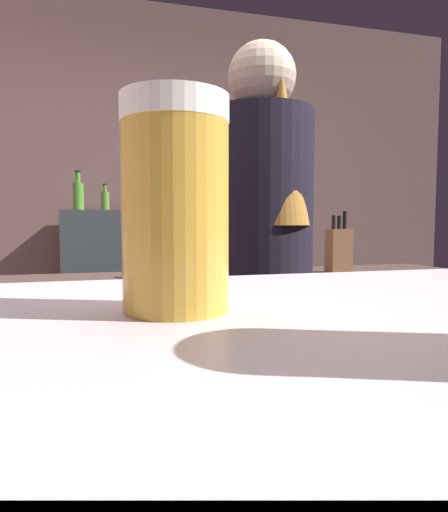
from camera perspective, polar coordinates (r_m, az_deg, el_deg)
name	(u,v)px	position (r m, az deg, el deg)	size (l,w,h in m)	color
wall_back	(137,191)	(3.49, -10.83, 8.01)	(5.20, 0.10, 2.70)	brown
prep_counter	(249,375)	(2.09, 3.11, -14.64)	(2.10, 0.60, 0.89)	#4F3B33
back_shelf	(132,297)	(3.24, -11.35, -5.06)	(0.91, 0.36, 1.20)	#333C3D
bartender	(262,263)	(1.51, 4.75, -0.92)	(0.50, 0.55, 1.70)	#2F323E
knife_block	(339,250)	(2.15, 14.12, 0.75)	(0.10, 0.08, 0.28)	brown
mixing_bowl	(169,272)	(1.91, -6.87, -2.04)	(0.17, 0.17, 0.05)	beige
chefs_knife	(290,275)	(2.00, 8.24, -2.34)	(0.24, 0.03, 0.01)	silver
pint_glass_far	(175,205)	(0.31, -6.08, 6.30)	(0.07, 0.07, 0.14)	gold
bottle_soy	(105,200)	(3.19, -14.62, 6.76)	(0.05, 0.05, 0.18)	#56822C
bottle_vinegar	(78,195)	(3.14, -17.73, 7.28)	(0.07, 0.07, 0.26)	#49892D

